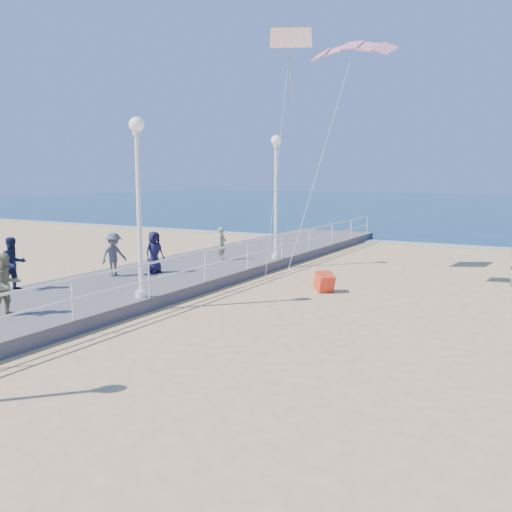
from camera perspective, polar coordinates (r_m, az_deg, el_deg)
The scene contains 14 objects.
ground at distance 14.90m, azimuth 4.79°, elevation -7.74°, with size 160.00×160.00×0.00m, color #E5B877.
surf_line at distance 34.34m, azimuth 18.83°, elevation 1.00°, with size 160.00×1.20×0.04m, color silver.
boardwalk at distance 19.06m, azimuth -16.33°, elevation -3.89°, with size 5.00×44.00×0.40m, color slate.
railing at distance 17.24m, azimuth -10.69°, elevation -1.40°, with size 0.05×42.00×0.55m.
lamp_post_mid at distance 17.20m, azimuth -11.69°, elevation 6.63°, with size 0.44×0.44×5.32m.
lamp_post_far at distance 24.75m, azimuth 2.02°, elevation 7.23°, with size 0.44×0.44×5.32m.
spectator_1 at distance 16.24m, azimuth -23.68°, elevation -2.65°, with size 0.80×0.62×1.65m, color gray.
spectator_2 at distance 21.23m, azimuth -14.04°, elevation 0.14°, with size 1.03×0.59×1.59m, color #535358.
spectator_4 at distance 21.65m, azimuth -10.14°, elevation 0.39°, with size 0.77×0.50×1.57m, color #191733.
spectator_6 at distance 24.61m, azimuth -3.43°, elevation 1.25°, with size 0.52×0.34×1.41m, color gray.
spectator_7 at distance 19.70m, azimuth -23.10°, elevation -0.72°, with size 0.83×0.65×1.70m, color #1C213E.
box_kite at distance 19.96m, azimuth 6.86°, elevation -2.78°, with size 0.55×0.55×0.60m, color red.
kite_parafoil at distance 19.79m, azimuth 9.60°, elevation 20.05°, with size 2.82×0.90×0.30m, color #D31842, non-canonical shape.
kite_diamond_redwhite at distance 23.71m, azimuth 3.51°, elevation 20.98°, with size 1.60×1.60×0.02m, color #BF5116.
Camera 1 is at (5.78, -13.11, 4.09)m, focal length 40.00 mm.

